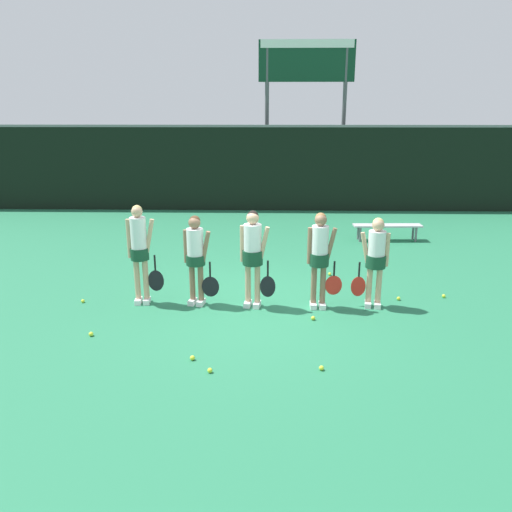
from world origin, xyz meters
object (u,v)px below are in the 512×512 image
player_1 (196,254)px  tennis_ball_5 (91,334)px  tennis_ball_1 (330,274)px  player_0 (140,247)px  tennis_ball_6 (192,358)px  player_4 (376,256)px  tennis_ball_4 (313,318)px  tennis_ball_0 (321,368)px  tennis_ball_8 (210,370)px  tennis_ball_3 (399,298)px  tennis_ball_7 (444,296)px  player_3 (320,253)px  bench_courtside (387,227)px  scoreboard (306,79)px  tennis_ball_2 (83,301)px  player_2 (253,251)px

player_1 → tennis_ball_5: (-1.49, -1.37, -0.92)m
tennis_ball_1 → player_0: bearing=-155.7°
tennis_ball_6 → player_4: bearing=35.1°
player_0 → tennis_ball_4: bearing=-17.4°
player_0 → tennis_ball_0: size_ratio=26.99×
tennis_ball_4 → tennis_ball_8: 2.35m
tennis_ball_5 → tennis_ball_3: bearing=17.6°
player_1 → tennis_ball_7: player_1 is taller
player_3 → tennis_ball_3: bearing=13.1°
tennis_ball_4 → bench_courtside: bearing=65.4°
player_1 → tennis_ball_1: bearing=44.3°
tennis_ball_7 → tennis_ball_6: bearing=-150.1°
tennis_ball_8 → scoreboard: bearing=80.5°
tennis_ball_4 → tennis_ball_7: bearing=23.1°
scoreboard → player_4: size_ratio=3.46×
player_1 → tennis_ball_3: size_ratio=24.13×
player_3 → scoreboard: bearing=87.4°
tennis_ball_2 → tennis_ball_7: tennis_ball_7 is taller
tennis_ball_4 → tennis_ball_8: size_ratio=1.02×
bench_courtside → player_4: player_4 is taller
player_0 → player_3: player_0 is taller
player_0 → tennis_ball_1: player_0 is taller
bench_courtside → tennis_ball_6: 7.94m
player_2 → bench_courtside: bearing=63.8°
bench_courtside → player_2: player_2 is taller
bench_courtside → player_3: bearing=-117.5°
player_3 → player_1: bearing=177.1°
bench_courtside → player_4: bearing=-107.3°
tennis_ball_6 → tennis_ball_8: 0.44m
player_3 → player_2: bearing=178.6°
tennis_ball_6 → scoreboard: bearing=78.9°
scoreboard → tennis_ball_7: 10.48m
player_0 → tennis_ball_4: size_ratio=25.78×
player_2 → tennis_ball_4: bearing=-19.8°
tennis_ball_6 → tennis_ball_0: bearing=-7.5°
tennis_ball_1 → tennis_ball_8: tennis_ball_8 is taller
player_1 → player_2: (1.01, -0.08, 0.08)m
scoreboard → tennis_ball_1: (0.04, -8.09, -4.31)m
player_1 → player_2: size_ratio=0.94×
scoreboard → tennis_ball_7: (2.03, -9.34, -4.31)m
tennis_ball_4 → tennis_ball_0: bearing=-91.0°
player_4 → tennis_ball_1: player_4 is taller
tennis_ball_6 → bench_courtside: bearing=57.7°
player_4 → tennis_ball_1: 2.01m
scoreboard → tennis_ball_3: bearing=-83.1°
bench_courtside → tennis_ball_2: size_ratio=28.36×
tennis_ball_2 → scoreboard: bearing=64.4°
player_0 → tennis_ball_3: 4.82m
tennis_ball_3 → tennis_ball_8: size_ratio=0.99×
tennis_ball_3 → tennis_ball_6: tennis_ball_6 is taller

